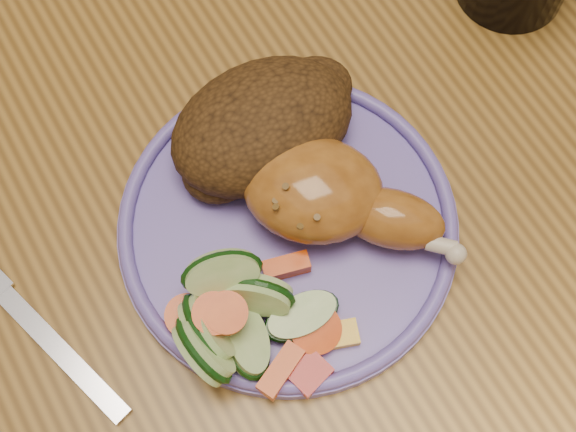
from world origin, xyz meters
The scene contains 8 objects.
ground centered at (0.00, 0.00, 0.00)m, with size 4.00×4.00×0.00m, color brown.
dining_table centered at (0.00, 0.00, 0.67)m, with size 0.90×1.40×0.75m.
plate centered at (-0.06, -0.10, 0.76)m, with size 0.23×0.23×0.01m, color #6B59BB.
plate_rim centered at (-0.06, -0.10, 0.77)m, with size 0.23×0.23×0.01m, color #6B59BB.
chicken_leg centered at (-0.03, -0.11, 0.79)m, with size 0.14×0.15×0.05m.
rice_pilaf centered at (-0.04, -0.04, 0.78)m, with size 0.14×0.10×0.06m.
vegetable_pile centered at (-0.12, -0.15, 0.78)m, with size 0.12×0.12×0.06m.
fork centered at (-0.24, -0.08, 0.75)m, with size 0.06×0.16×0.00m.
Camera 1 is at (-0.16, -0.27, 1.27)m, focal length 50.00 mm.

